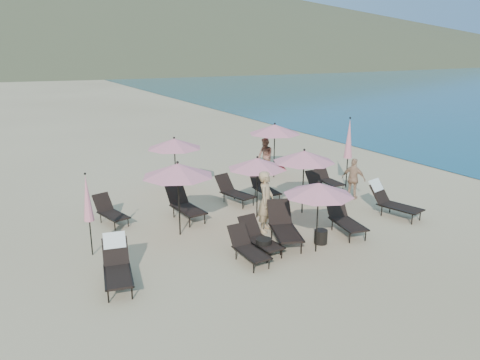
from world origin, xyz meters
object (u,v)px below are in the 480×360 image
lounger_1 (248,247)px  umbrella_open_1 (257,163)px  umbrella_open_5 (319,189)px  lounger_0 (117,264)px  lounger_3 (284,226)px  lounger_6 (110,211)px  lounger_10 (322,186)px  beachgoer_b (265,156)px  lounger_7 (185,205)px  lounger_9 (264,187)px  lounger_11 (328,179)px  side_table_0 (264,247)px  umbrella_open_4 (275,129)px  umbrella_open_2 (304,156)px  umbrella_closed_1 (87,198)px  lounger_2 (259,237)px  side_table_1 (321,237)px  beachgoer_c (354,179)px  umbrella_open_0 (178,170)px  lounger_4 (344,218)px  lounger_5 (391,200)px  lounger_8 (234,191)px  umbrella_open_3 (174,143)px  umbrella_closed_0 (349,139)px  beachgoer_a (266,201)px

lounger_1 → umbrella_open_1: 3.62m
umbrella_open_5 → lounger_0: bearing=171.3°
lounger_1 → umbrella_open_1: umbrella_open_1 is taller
lounger_3 → lounger_6: 5.69m
lounger_10 → beachgoer_b: beachgoer_b is taller
lounger_3 → lounger_7: (-1.80, 3.21, -0.02)m
lounger_0 → lounger_9: size_ratio=1.13×
lounger_11 → side_table_0: lounger_11 is taller
lounger_7 → umbrella_open_1: (2.14, -1.08, 1.39)m
lounger_7 → umbrella_open_4: 6.29m
umbrella_open_2 → umbrella_closed_1: (-7.06, -0.04, -0.36)m
lounger_9 → lounger_2: bearing=-120.5°
side_table_1 → beachgoer_c: 4.60m
umbrella_open_1 → umbrella_open_0: bearing=-176.6°
beachgoer_c → lounger_11: bearing=-30.2°
lounger_4 → umbrella_open_1: (-1.70, 2.40, 1.42)m
lounger_5 → beachgoer_b: size_ratio=1.18×
lounger_3 → side_table_0: bearing=-133.2°
lounger_4 → lounger_8: 4.48m
umbrella_closed_1 → beachgoer_c: 9.69m
lounger_4 → umbrella_closed_1: 7.53m
lounger_6 → lounger_8: 4.48m
umbrella_open_1 → umbrella_open_3: 4.04m
umbrella_open_4 → lounger_10: bearing=-88.2°
umbrella_open_0 → umbrella_closed_0: size_ratio=0.80×
lounger_0 → umbrella_open_3: size_ratio=0.80×
lounger_1 → umbrella_open_0: (-0.92, 2.56, 1.64)m
lounger_10 → beachgoer_c: (0.90, -0.72, 0.35)m
side_table_1 → beachgoer_b: size_ratio=0.25×
lounger_4 → lounger_7: bearing=148.1°
lounger_2 → umbrella_open_5: (1.39, -0.77, 1.41)m
beachgoer_a → umbrella_open_0: bearing=114.9°
lounger_0 → lounger_8: 6.67m
side_table_0 → lounger_9: bearing=58.8°
beachgoer_b → beachgoer_c: (1.04, -4.62, -0.04)m
umbrella_closed_1 → umbrella_open_5: bearing=-26.3°
lounger_3 → umbrella_open_1: (0.34, 2.13, 1.37)m
lounger_10 → beachgoer_b: (-0.14, 3.90, 0.39)m
umbrella_open_4 → side_table_1: bearing=-111.4°
umbrella_open_1 → side_table_0: bearing=-116.6°
umbrella_open_0 → lounger_11: bearing=13.7°
umbrella_closed_0 → lounger_11: bearing=161.3°
beachgoer_b → lounger_1: bearing=-32.2°
lounger_8 → beachgoer_b: (3.09, 2.89, 0.37)m
umbrella_open_0 → lounger_4: bearing=-26.3°
lounger_2 → side_table_1: 1.90m
umbrella_open_1 → umbrella_closed_1: (-5.46, -0.38, -0.24)m
umbrella_closed_1 → umbrella_open_0: bearing=4.6°
lounger_6 → umbrella_open_3: bearing=18.4°
lounger_1 → umbrella_closed_0: umbrella_closed_0 is taller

